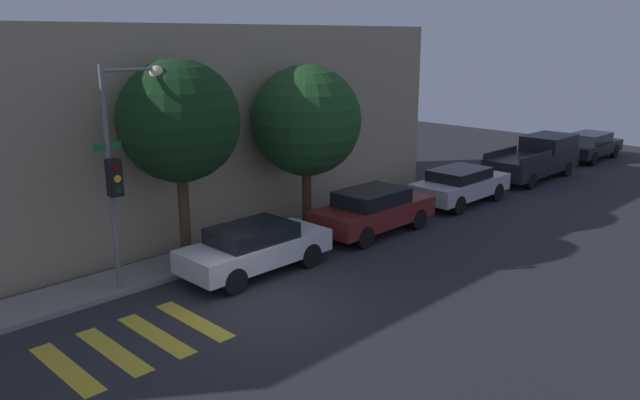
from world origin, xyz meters
TOP-DOWN VIEW (x-y plane):
  - ground_plane at (0.00, 0.00)m, footprint 60.00×60.00m
  - sidewalk at (0.00, 4.02)m, footprint 26.00×1.64m
  - building_row at (0.00, 8.24)m, footprint 26.00×6.00m
  - crosswalk at (-3.08, 0.80)m, footprint 3.45×2.60m
  - traffic_light_pole at (-1.66, 3.37)m, footprint 1.99×0.56m
  - sedan_near_corner at (1.33, 2.10)m, footprint 4.30×1.76m
  - sedan_middle at (6.35, 2.10)m, footprint 4.45×1.84m
  - sedan_far_end at (11.58, 2.10)m, footprint 4.47×1.84m
  - pickup_truck at (17.89, 2.10)m, footprint 5.65×1.95m
  - sedan_tail_of_row at (23.95, 2.10)m, footprint 4.62×1.76m
  - tree_near_corner at (0.28, 3.86)m, footprint 3.31×3.31m
  - tree_midblock at (5.02, 3.86)m, footprint 3.57×3.57m

SIDE VIEW (x-z plane):
  - ground_plane at x=0.00m, z-range 0.00..0.00m
  - crosswalk at x=-3.08m, z-range 0.00..0.00m
  - sidewalk at x=0.00m, z-range 0.00..0.14m
  - sedan_near_corner at x=1.33m, z-range 0.06..1.44m
  - sedan_tail_of_row at x=23.95m, z-range 0.05..1.47m
  - sedan_far_end at x=11.58m, z-range 0.06..1.46m
  - sedan_middle at x=6.35m, z-range 0.05..1.54m
  - pickup_truck at x=17.89m, z-range 0.01..1.86m
  - building_row at x=0.00m, z-range 0.00..6.68m
  - traffic_light_pole at x=-1.66m, z-range 0.75..6.45m
  - tree_midblock at x=5.02m, z-range 0.94..6.42m
  - tree_near_corner at x=0.28m, z-range 1.22..7.01m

